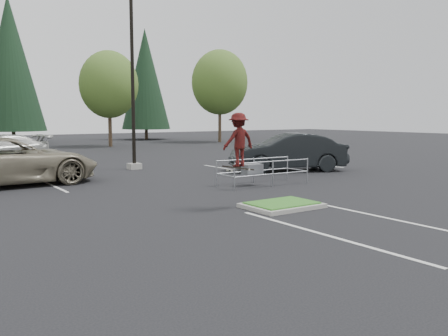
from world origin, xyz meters
TOP-DOWN VIEW (x-y plane):
  - ground at (0.00, 0.00)m, footprint 120.00×120.00m
  - grass_median at (0.00, 0.00)m, footprint 2.20×1.60m
  - stall_lines at (-1.35, 6.02)m, footprint 22.62×17.60m
  - light_pole at (0.50, 12.00)m, footprint 0.70×0.60m
  - decid_c at (5.99, 29.83)m, footprint 5.12×5.12m
  - decid_d at (17.99, 30.33)m, footprint 5.76×5.76m
  - conif_b at (0.00, 40.50)m, footprint 6.38×6.38m
  - conif_c at (14.00, 39.50)m, footprint 5.50×5.50m
  - cart_corral at (2.09, 4.01)m, footprint 3.66×1.41m
  - skateboarder at (-1.20, 0.57)m, footprint 1.04×0.59m
  - car_l_tan at (-5.88, 9.51)m, footprint 6.97×3.48m
  - car_r_charc at (6.50, 7.00)m, footprint 5.96×4.11m

SIDE VIEW (x-z plane):
  - ground at x=0.00m, z-range 0.00..0.00m
  - stall_lines at x=-1.35m, z-range 0.00..0.01m
  - grass_median at x=0.00m, z-range 0.00..0.16m
  - cart_corral at x=2.09m, z-range 0.13..1.16m
  - car_r_charc at x=6.50m, z-range 0.00..1.86m
  - car_l_tan at x=-5.88m, z-range 0.00..1.90m
  - skateboarder at x=-1.20m, z-range 1.17..2.88m
  - light_pole at x=0.50m, z-range -0.50..9.62m
  - decid_c at x=5.99m, z-range 1.06..9.45m
  - decid_d at x=17.99m, z-range 1.20..10.63m
  - conif_c at x=14.00m, z-range 0.60..13.10m
  - conif_b at x=0.00m, z-range 0.60..15.10m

